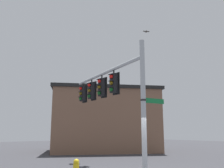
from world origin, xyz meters
TOP-DOWN VIEW (x-y plane):
  - signal_pole at (0.00, 0.00)m, footprint 0.22×0.22m
  - mast_arm at (3.60, -0.73)m, footprint 7.23×1.63m
  - traffic_light_nearest_pole at (2.51, -0.49)m, footprint 0.54×0.49m
  - traffic_light_mid_inner at (3.89, -0.77)m, footprint 0.54×0.49m
  - traffic_light_mid_outer at (5.26, -1.05)m, footprint 0.54×0.49m
  - traffic_light_arm_end at (6.64, -1.33)m, footprint 0.54×0.49m
  - street_name_sign at (-0.07, -0.36)m, footprint 0.38×1.28m
  - bird_flying at (0.92, -1.42)m, footprint 0.29×0.31m
  - storefront_building at (12.19, -7.81)m, footprint 12.21×12.76m

SIDE VIEW (x-z plane):
  - signal_pole at x=0.00m, z-range 0.00..6.03m
  - storefront_building at x=12.19m, z-range 0.01..6.03m
  - street_name_sign at x=-0.07m, z-range 3.16..3.38m
  - traffic_light_nearest_pole at x=2.51m, z-range 3.81..5.12m
  - traffic_light_mid_inner at x=3.89m, z-range 3.81..5.12m
  - traffic_light_mid_outer at x=5.26m, z-range 3.81..5.12m
  - traffic_light_arm_end at x=6.64m, z-range 3.81..5.12m
  - mast_arm at x=3.60m, z-range 5.16..5.34m
  - bird_flying at x=0.92m, z-range 7.13..7.21m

